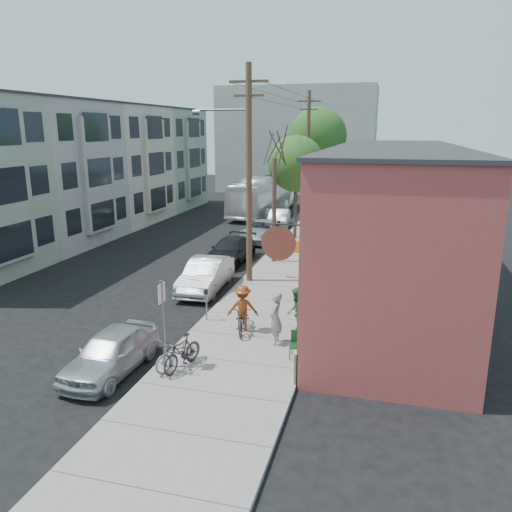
% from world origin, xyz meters
% --- Properties ---
extents(ground, '(120.00, 120.00, 0.00)m').
position_xyz_m(ground, '(0.00, 0.00, 0.00)').
color(ground, black).
extents(sidewalk, '(4.50, 58.00, 0.15)m').
position_xyz_m(sidewalk, '(4.25, 11.00, 0.07)').
color(sidewalk, gray).
rests_on(sidewalk, ground).
extents(cafe_building, '(6.60, 20.20, 6.61)m').
position_xyz_m(cafe_building, '(8.99, 4.99, 3.30)').
color(cafe_building, '#9C3C3A').
rests_on(cafe_building, ground).
extents(apartment_row, '(6.30, 32.00, 9.00)m').
position_xyz_m(apartment_row, '(-11.85, 14.00, 4.50)').
color(apartment_row, gray).
rests_on(apartment_row, ground).
extents(end_cap_building, '(18.00, 8.00, 12.00)m').
position_xyz_m(end_cap_building, '(-2.00, 42.00, 6.00)').
color(end_cap_building, '#999A95').
rests_on(end_cap_building, ground).
extents(sign_post, '(0.07, 0.45, 2.80)m').
position_xyz_m(sign_post, '(2.35, -4.88, 1.83)').
color(sign_post, slate).
rests_on(sign_post, sidewalk).
extents(parking_meter_near, '(0.14, 0.14, 1.24)m').
position_xyz_m(parking_meter_near, '(2.25, -0.88, 0.98)').
color(parking_meter_near, slate).
rests_on(parking_meter_near, sidewalk).
extents(parking_meter_far, '(0.14, 0.14, 1.24)m').
position_xyz_m(parking_meter_far, '(2.25, 9.70, 0.98)').
color(parking_meter_far, slate).
rests_on(parking_meter_far, sidewalk).
extents(utility_pole_near, '(3.57, 0.28, 10.00)m').
position_xyz_m(utility_pole_near, '(2.39, 4.57, 5.41)').
color(utility_pole_near, '#503A28').
rests_on(utility_pole_near, sidewalk).
extents(utility_pole_far, '(1.80, 0.28, 10.00)m').
position_xyz_m(utility_pole_far, '(2.45, 21.80, 5.34)').
color(utility_pole_far, '#503A28').
rests_on(utility_pole_far, sidewalk).
extents(tree_bare, '(0.24, 0.24, 5.66)m').
position_xyz_m(tree_bare, '(2.80, 8.38, 2.98)').
color(tree_bare, '#44392C').
rests_on(tree_bare, sidewalk).
extents(tree_leafy_mid, '(3.67, 3.67, 6.78)m').
position_xyz_m(tree_leafy_mid, '(2.80, 14.84, 5.08)').
color(tree_leafy_mid, '#44392C').
rests_on(tree_leafy_mid, sidewalk).
extents(tree_leafy_far, '(4.79, 4.79, 8.95)m').
position_xyz_m(tree_leafy_far, '(2.80, 24.73, 6.69)').
color(tree_leafy_far, '#44392C').
rests_on(tree_leafy_far, sidewalk).
extents(patio_chair_a, '(0.63, 0.63, 0.88)m').
position_xyz_m(patio_chair_a, '(6.18, -1.93, 0.59)').
color(patio_chair_a, '#0F3917').
rests_on(patio_chair_a, sidewalk).
extents(patio_chair_b, '(0.56, 0.56, 0.88)m').
position_xyz_m(patio_chair_b, '(6.20, -3.25, 0.59)').
color(patio_chair_b, '#0F3917').
rests_on(patio_chair_b, sidewalk).
extents(patron_grey, '(0.47, 0.69, 1.83)m').
position_xyz_m(patron_grey, '(5.29, -2.31, 1.07)').
color(patron_grey, gray).
rests_on(patron_grey, sidewalk).
extents(patron_green, '(0.76, 0.94, 1.80)m').
position_xyz_m(patron_green, '(5.87, -1.57, 1.05)').
color(patron_green, '#307848').
rests_on(patron_green, sidewalk).
extents(cyclist, '(1.25, 0.92, 1.73)m').
position_xyz_m(cyclist, '(3.89, -1.51, 1.01)').
color(cyclist, brown).
rests_on(cyclist, sidewalk).
extents(cyclist_bike, '(1.03, 2.04, 1.03)m').
position_xyz_m(cyclist_bike, '(3.89, -1.51, 0.66)').
color(cyclist_bike, black).
rests_on(cyclist_bike, sidewalk).
extents(parked_bike_a, '(0.92, 1.80, 1.04)m').
position_xyz_m(parked_bike_a, '(2.92, -4.85, 0.67)').
color(parked_bike_a, black).
rests_on(parked_bike_a, sidewalk).
extents(parked_bike_b, '(1.33, 1.96, 0.98)m').
position_xyz_m(parked_bike_b, '(2.78, -4.77, 0.64)').
color(parked_bike_b, slate).
rests_on(parked_bike_b, sidewalk).
extents(car_0, '(1.73, 4.03, 1.36)m').
position_xyz_m(car_0, '(0.80, -5.37, 0.68)').
color(car_0, '#B1B5B9').
rests_on(car_0, ground).
extents(car_1, '(1.78, 4.58, 1.49)m').
position_xyz_m(car_1, '(0.80, 2.98, 0.74)').
color(car_1, '#BBBBC3').
rests_on(car_1, ground).
extents(car_2, '(2.11, 4.75, 1.36)m').
position_xyz_m(car_2, '(0.37, 8.07, 0.68)').
color(car_2, black).
rests_on(car_2, ground).
extents(car_3, '(2.71, 5.08, 1.36)m').
position_xyz_m(car_3, '(0.80, 14.00, 0.68)').
color(car_3, '#B1B2BA').
rests_on(car_3, ground).
extents(car_4, '(1.80, 4.15, 1.33)m').
position_xyz_m(car_4, '(0.80, 18.96, 0.66)').
color(car_4, '#939599').
rests_on(car_4, ground).
extents(bus, '(3.87, 11.95, 3.27)m').
position_xyz_m(bus, '(-1.70, 24.71, 1.63)').
color(bus, white).
rests_on(bus, ground).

